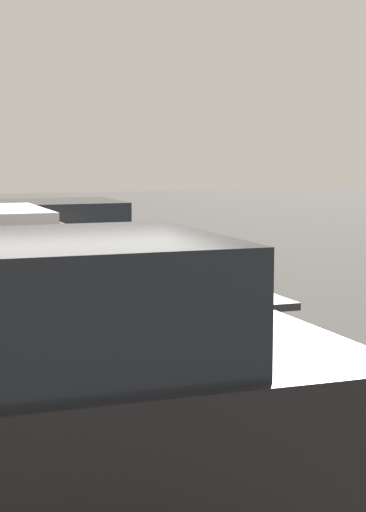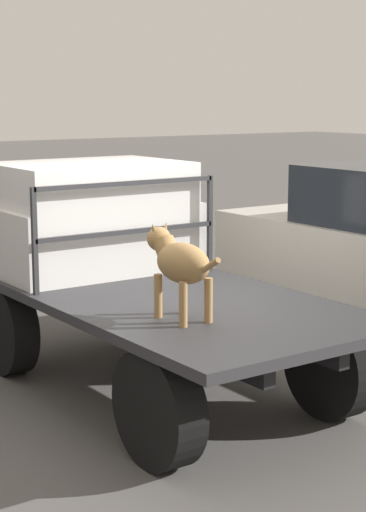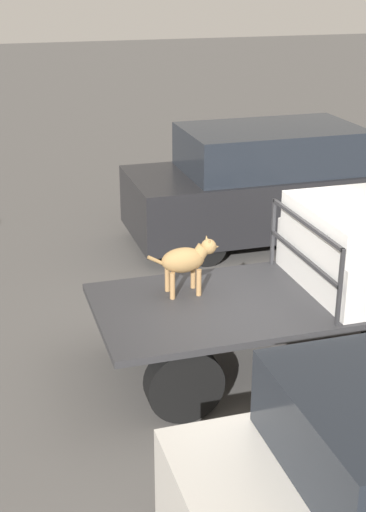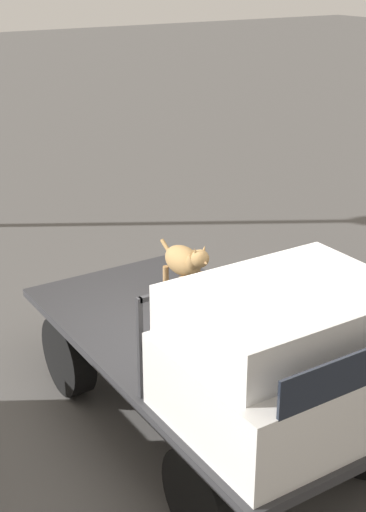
# 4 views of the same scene
# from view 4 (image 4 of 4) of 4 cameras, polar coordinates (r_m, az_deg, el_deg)

# --- Properties ---
(ground_plane) EXTENTS (80.00, 80.00, 0.00)m
(ground_plane) POSITION_cam_4_polar(r_m,az_deg,el_deg) (6.99, 1.45, -13.35)
(ground_plane) COLOR #514F4C
(flatbed_truck) EXTENTS (3.97, 1.92, 0.89)m
(flatbed_truck) POSITION_cam_4_polar(r_m,az_deg,el_deg) (6.64, 1.51, -8.95)
(flatbed_truck) COLOR black
(flatbed_truck) RESTS_ON ground
(truck_cab) EXTENTS (1.42, 1.80, 0.99)m
(truck_cab) POSITION_cam_4_polar(r_m,az_deg,el_deg) (5.46, 8.62, -7.90)
(truck_cab) COLOR silver
(truck_cab) RESTS_ON flatbed_truck
(truck_headboard) EXTENTS (0.04, 1.80, 0.88)m
(truck_headboard) POSITION_cam_4_polar(r_m,az_deg,el_deg) (5.92, 4.00, -3.97)
(truck_headboard) COLOR #2D2D30
(truck_headboard) RESTS_ON flatbed_truck
(dog) EXTENTS (0.86, 0.29, 0.68)m
(dog) POSITION_cam_4_polar(r_m,az_deg,el_deg) (7.14, 0.23, -0.52)
(dog) COLOR #9E7547
(dog) RESTS_ON flatbed_truck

